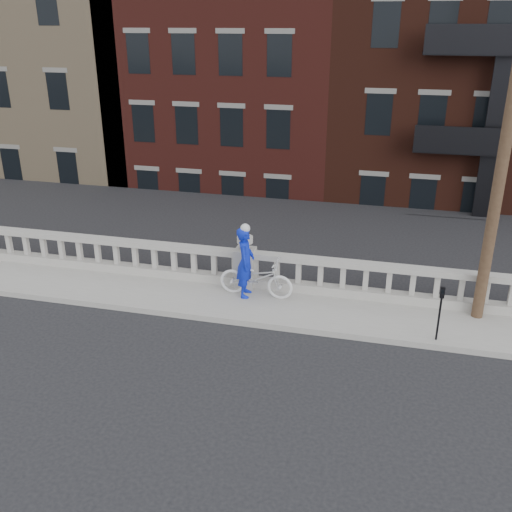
# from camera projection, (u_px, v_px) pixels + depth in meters

# --- Properties ---
(ground) EXTENTS (120.00, 120.00, 0.00)m
(ground) POSITION_uv_depth(u_px,v_px,m) (199.00, 364.00, 12.73)
(ground) COLOR black
(ground) RESTS_ON ground
(sidewalk) EXTENTS (32.00, 2.20, 0.15)m
(sidewalk) POSITION_uv_depth(u_px,v_px,m) (236.00, 302.00, 15.39)
(sidewalk) COLOR #98968D
(sidewalk) RESTS_ON ground
(balustrade) EXTENTS (28.00, 0.34, 1.03)m
(balustrade) POSITION_uv_depth(u_px,v_px,m) (245.00, 269.00, 16.03)
(balustrade) COLOR #98968D
(balustrade) RESTS_ON sidewalk
(planter_pedestal) EXTENTS (0.55, 0.55, 1.76)m
(planter_pedestal) POSITION_uv_depth(u_px,v_px,m) (245.00, 263.00, 15.95)
(planter_pedestal) COLOR #98968D
(planter_pedestal) RESTS_ON sidewalk
(lower_level) EXTENTS (80.00, 44.00, 20.80)m
(lower_level) POSITION_uv_depth(u_px,v_px,m) (342.00, 106.00, 32.24)
(lower_level) COLOR #605E59
(lower_level) RESTS_ON ground
(utility_pole) EXTENTS (1.60, 0.28, 10.00)m
(utility_pole) POSITION_uv_depth(u_px,v_px,m) (511.00, 112.00, 12.56)
(utility_pole) COLOR #422D1E
(utility_pole) RESTS_ON sidewalk
(parking_meter_b) EXTENTS (0.10, 0.09, 1.36)m
(parking_meter_b) POSITION_uv_depth(u_px,v_px,m) (440.00, 308.00, 13.12)
(parking_meter_b) COLOR black
(parking_meter_b) RESTS_ON sidewalk
(bicycle) EXTENTS (2.06, 0.78, 1.07)m
(bicycle) POSITION_uv_depth(u_px,v_px,m) (256.00, 278.00, 15.39)
(bicycle) COLOR silver
(bicycle) RESTS_ON sidewalk
(cyclist) EXTENTS (0.54, 0.76, 1.96)m
(cyclist) POSITION_uv_depth(u_px,v_px,m) (245.00, 262.00, 15.24)
(cyclist) COLOR #0C21C1
(cyclist) RESTS_ON sidewalk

